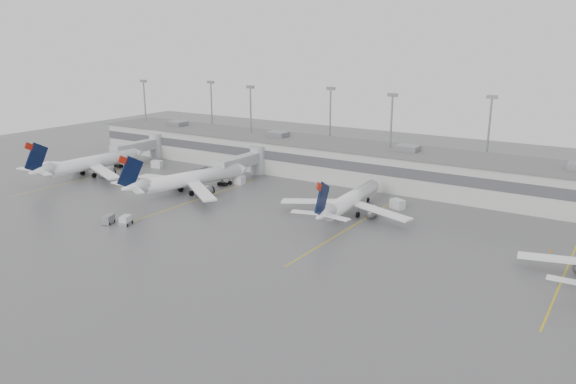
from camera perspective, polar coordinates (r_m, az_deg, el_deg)
The scene contains 19 objects.
ground at distance 90.67m, azimuth -11.08°, elevation -5.95°, with size 260.00×260.00×0.00m, color #4C4C4F.
terminal at distance 135.31m, azimuth 6.01°, elevation 3.16°, with size 152.00×17.00×9.45m.
light_masts at distance 139.01m, azimuth 7.20°, elevation 6.74°, with size 142.40×8.00×20.60m.
jet_bridge_left at distance 158.97m, azimuth -14.28°, elevation 4.47°, with size 4.00×17.20×7.00m.
jet_bridge_right at distance 135.80m, azimuth -4.11°, elevation 3.12°, with size 4.00×17.20×7.00m.
stand_markings at distance 108.10m, azimuth -2.28°, elevation -2.17°, with size 105.25×40.00×0.01m.
jet_far_left at distance 144.82m, azimuth -19.54°, elevation 2.81°, with size 29.43×33.02×10.68m.
jet_mid_left at distance 122.91m, azimuth -10.16°, elevation 1.32°, with size 27.70×31.48×10.43m.
jet_mid_right at distance 106.66m, azimuth 6.23°, elevation -0.83°, with size 26.23×29.48×9.53m.
baggage_tug at distance 105.28m, azimuth -16.16°, elevation -2.89°, with size 2.48×3.05×1.70m.
baggage_cart at distance 106.86m, azimuth -17.79°, elevation -2.65°, with size 2.24×2.85×1.61m.
gse_uld_a at distance 150.04m, azimuth -13.17°, elevation 2.78°, with size 2.65×1.77×1.88m, color silver.
gse_uld_b at distance 130.06m, azimuth -5.05°, elevation 1.24°, with size 2.74×1.83×1.94m, color silver.
gse_uld_c at distance 112.69m, azimuth 11.06°, elevation -1.21°, with size 2.68×1.79×1.90m, color silver.
gse_loader at distance 140.32m, azimuth -8.85°, elevation 2.15°, with size 1.91×3.05×1.91m, color slate.
cone_a at distance 148.23m, azimuth -14.94°, elevation 2.29°, with size 0.48×0.48×0.76m, color orange.
cone_b at distance 133.92m, azimuth -8.54°, elevation 1.26°, with size 0.44×0.44×0.69m, color orange.
cone_c at distance 115.16m, azimuth 7.64°, elevation -1.02°, with size 0.42×0.42×0.68m, color orange.
cone_d at distance 97.81m, azimuth 25.16°, elevation -5.38°, with size 0.40×0.40×0.63m, color orange.
Camera 1 is at (59.57, -60.19, 32.40)m, focal length 35.00 mm.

